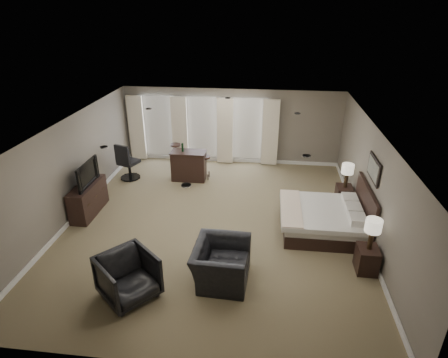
# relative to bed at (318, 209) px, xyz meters

# --- Properties ---
(room) EXTENTS (7.60, 8.60, 2.64)m
(room) POSITION_rel_bed_xyz_m (-2.58, 0.02, 0.67)
(room) COLOR #736649
(room) RESTS_ON ground
(window_bay) EXTENTS (5.25, 0.20, 2.30)m
(window_bay) POSITION_rel_bed_xyz_m (-3.58, 4.13, 0.57)
(window_bay) COLOR silver
(window_bay) RESTS_ON room
(bed) EXTENTS (1.99, 1.90, 1.26)m
(bed) POSITION_rel_bed_xyz_m (0.00, 0.00, 0.00)
(bed) COLOR silver
(bed) RESTS_ON ground
(nightstand_near) EXTENTS (0.42, 0.52, 0.57)m
(nightstand_near) POSITION_rel_bed_xyz_m (0.89, -1.45, -0.35)
(nightstand_near) COLOR black
(nightstand_near) RESTS_ON ground
(nightstand_far) EXTENTS (0.42, 0.52, 0.56)m
(nightstand_far) POSITION_rel_bed_xyz_m (0.89, 1.45, -0.35)
(nightstand_far) COLOR black
(nightstand_far) RESTS_ON ground
(lamp_near) EXTENTS (0.34, 0.34, 0.70)m
(lamp_near) POSITION_rel_bed_xyz_m (0.89, -1.45, 0.28)
(lamp_near) COLOR beige
(lamp_near) RESTS_ON nightstand_near
(lamp_far) EXTENTS (0.33, 0.33, 0.68)m
(lamp_far) POSITION_rel_bed_xyz_m (0.89, 1.45, 0.27)
(lamp_far) COLOR beige
(lamp_far) RESTS_ON nightstand_far
(wall_art) EXTENTS (0.04, 0.96, 0.56)m
(wall_art) POSITION_rel_bed_xyz_m (1.12, 0.00, 1.12)
(wall_art) COLOR slate
(wall_art) RESTS_ON room
(dresser) EXTENTS (0.47, 1.45, 0.84)m
(dresser) POSITION_rel_bed_xyz_m (-6.03, 0.17, -0.21)
(dresser) COLOR black
(dresser) RESTS_ON ground
(tv) EXTENTS (0.65, 1.13, 0.15)m
(tv) POSITION_rel_bed_xyz_m (-6.03, 0.17, 0.29)
(tv) COLOR black
(tv) RESTS_ON dresser
(armchair_near) EXTENTS (0.87, 1.29, 1.09)m
(armchair_near) POSITION_rel_bed_xyz_m (-2.14, -2.10, -0.09)
(armchair_near) COLOR black
(armchair_near) RESTS_ON ground
(armchair_far) EXTENTS (1.33, 1.34, 1.01)m
(armchair_far) POSITION_rel_bed_xyz_m (-3.84, -2.79, -0.13)
(armchair_far) COLOR black
(armchair_far) RESTS_ON ground
(bar_counter) EXTENTS (1.11, 0.58, 0.97)m
(bar_counter) POSITION_rel_bed_xyz_m (-3.77, 2.59, -0.15)
(bar_counter) COLOR black
(bar_counter) RESTS_ON ground
(bar_stool_left) EXTENTS (0.43, 0.43, 0.75)m
(bar_stool_left) POSITION_rel_bed_xyz_m (-4.48, 3.76, -0.26)
(bar_stool_left) COLOR black
(bar_stool_left) RESTS_ON ground
(bar_stool_right) EXTENTS (0.46, 0.46, 0.78)m
(bar_stool_right) POSITION_rel_bed_xyz_m (-3.28, 2.70, -0.24)
(bar_stool_right) COLOR black
(bar_stool_right) RESTS_ON ground
(desk_chair) EXTENTS (0.80, 0.80, 1.22)m
(desk_chair) POSITION_rel_bed_xyz_m (-5.69, 2.43, -0.02)
(desk_chair) COLOR black
(desk_chair) RESTS_ON ground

